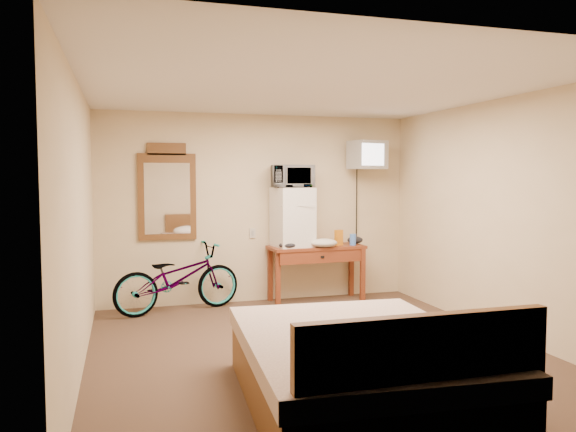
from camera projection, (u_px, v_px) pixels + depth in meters
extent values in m
plane|color=#3D281E|center=(314.00, 350.00, 5.41)|extent=(4.60, 4.60, 0.00)
plane|color=silver|center=(315.00, 88.00, 5.24)|extent=(4.60, 4.60, 0.00)
cube|color=beige|center=(258.00, 208.00, 7.53)|extent=(4.20, 0.04, 2.50)
cube|color=beige|center=(449.00, 253.00, 3.13)|extent=(4.20, 0.04, 2.50)
cube|color=beige|center=(79.00, 227.00, 4.73)|extent=(0.04, 4.60, 2.50)
cube|color=beige|center=(502.00, 217.00, 5.92)|extent=(0.04, 4.60, 2.50)
cube|color=beige|center=(252.00, 233.00, 7.52)|extent=(0.08, 0.01, 0.13)
cube|color=brown|center=(316.00, 247.00, 7.52)|extent=(1.30, 0.56, 0.04)
cube|color=brown|center=(278.00, 280.00, 7.20)|extent=(0.06, 0.06, 0.71)
cube|color=brown|center=(363.00, 275.00, 7.53)|extent=(0.06, 0.06, 0.71)
cube|color=brown|center=(270.00, 275.00, 7.57)|extent=(0.06, 0.06, 0.71)
cube|color=brown|center=(351.00, 270.00, 7.90)|extent=(0.06, 0.06, 0.71)
cube|color=brown|center=(322.00, 257.00, 7.32)|extent=(1.16, 0.10, 0.16)
cube|color=black|center=(322.00, 257.00, 7.31)|extent=(0.05, 0.02, 0.03)
cube|color=white|center=(293.00, 217.00, 7.42)|extent=(0.53, 0.52, 0.78)
cube|color=#999994|center=(298.00, 206.00, 7.19)|extent=(0.48, 0.01, 0.00)
cylinder|color=#999994|center=(285.00, 222.00, 7.15)|extent=(0.02, 0.02, 0.28)
imported|color=white|center=(293.00, 176.00, 7.38)|extent=(0.58, 0.43, 0.30)
cube|color=orange|center=(339.00, 238.00, 7.57)|extent=(0.12, 0.09, 0.21)
cylinder|color=#4277E2|center=(353.00, 240.00, 7.58)|extent=(0.09, 0.09, 0.15)
ellipsoid|color=beige|center=(324.00, 243.00, 7.36)|extent=(0.36, 0.28, 0.11)
ellipsoid|color=black|center=(288.00, 245.00, 7.23)|extent=(0.23, 0.17, 0.09)
ellipsoid|color=black|center=(355.00, 240.00, 7.76)|extent=(0.22, 0.18, 0.10)
cube|color=black|center=(359.00, 162.00, 7.88)|extent=(0.14, 0.02, 0.14)
cylinder|color=black|center=(361.00, 162.00, 7.84)|extent=(0.05, 0.30, 0.05)
cube|color=#999994|center=(367.00, 155.00, 7.62)|extent=(0.51, 0.46, 0.38)
cube|color=white|center=(373.00, 154.00, 7.44)|extent=(0.36, 0.09, 0.29)
cube|color=black|center=(362.00, 155.00, 7.80)|extent=(0.27, 0.07, 0.24)
cube|color=brown|center=(167.00, 197.00, 7.15)|extent=(0.73, 0.04, 1.10)
cube|color=brown|center=(167.00, 149.00, 7.11)|extent=(0.49, 0.04, 0.15)
cube|color=white|center=(167.00, 199.00, 7.13)|extent=(0.57, 0.01, 0.90)
imported|color=black|center=(178.00, 278.00, 6.94)|extent=(1.70, 0.96, 0.85)
cube|color=brown|center=(357.00, 377.00, 4.12)|extent=(1.71, 2.21, 0.40)
cube|color=beige|center=(357.00, 344.00, 4.11)|extent=(1.76, 2.25, 0.14)
cube|color=brown|center=(425.00, 375.00, 3.18)|extent=(1.58, 0.08, 0.70)
ellipsoid|color=silver|center=(344.00, 359.00, 3.37)|extent=(0.57, 0.35, 0.20)
ellipsoid|color=silver|center=(451.00, 348.00, 3.58)|extent=(0.57, 0.35, 0.20)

